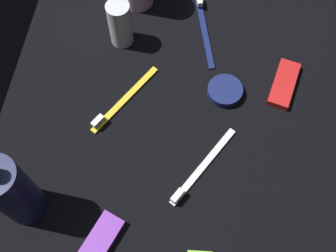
{
  "coord_description": "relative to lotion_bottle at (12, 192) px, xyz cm",
  "views": [
    {
      "loc": [
        -31.82,
        -4.2,
        70.96
      ],
      "look_at": [
        0.0,
        0.0,
        3.0
      ],
      "focal_mm": 45.04,
      "sensor_mm": 36.0,
      "label": 1
    }
  ],
  "objects": [
    {
      "name": "toothbrush_navy",
      "position": [
        41.46,
        -26.15,
        -7.85
      ],
      "size": [
        17.72,
        5.72,
        2.1
      ],
      "color": "navy",
      "rests_on": "ground_plane"
    },
    {
      "name": "ground_plane",
      "position": [
        16.76,
        -21.87,
        -9.06
      ],
      "size": [
        84.0,
        64.0,
        1.2
      ],
      "primitive_type": "cube",
      "color": "black"
    },
    {
      "name": "cream_tin_left",
      "position": [
        26.57,
        -31.59,
        -7.6
      ],
      "size": [
        6.75,
        6.75,
        1.71
      ],
      "primitive_type": "cylinder",
      "color": "navy",
      "rests_on": "ground_plane"
    },
    {
      "name": "snack_bar_purple",
      "position": [
        -4.79,
        -13.22,
        -7.71
      ],
      "size": [
        11.14,
        7.61,
        1.5
      ],
      "primitive_type": "cube",
      "rotation": [
        0.0,
        0.0,
        -0.38
      ],
      "color": "purple",
      "rests_on": "ground_plane"
    },
    {
      "name": "snack_bar_red",
      "position": [
        29.66,
        -42.81,
        -7.71
      ],
      "size": [
        11.05,
        6.33,
        1.5
      ],
      "primitive_type": "cube",
      "rotation": [
        0.0,
        0.0,
        -0.24
      ],
      "color": "red",
      "rests_on": "ground_plane"
    },
    {
      "name": "deodorant_stick",
      "position": [
        36.53,
        -9.79,
        -3.4
      ],
      "size": [
        4.6,
        4.6,
        10.11
      ],
      "primitive_type": "cylinder",
      "color": "silver",
      "rests_on": "ground_plane"
    },
    {
      "name": "toothbrush_yellow",
      "position": [
        21.69,
        -12.24,
        -7.85
      ],
      "size": [
        15.91,
        10.54,
        2.1
      ],
      "color": "yellow",
      "rests_on": "ground_plane"
    },
    {
      "name": "toothbrush_white",
      "position": [
        10.14,
        -28.39,
        -7.85
      ],
      "size": [
        15.96,
        10.46,
        2.1
      ],
      "color": "white",
      "rests_on": "ground_plane"
    },
    {
      "name": "lotion_bottle",
      "position": [
        0.0,
        0.0,
        0.0
      ],
      "size": [
        6.58,
        6.58,
        19.36
      ],
      "color": "#191E44",
      "rests_on": "ground_plane"
    }
  ]
}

